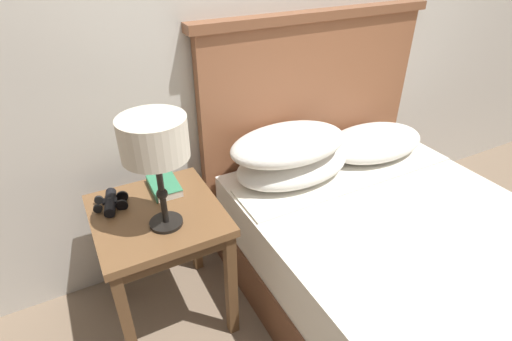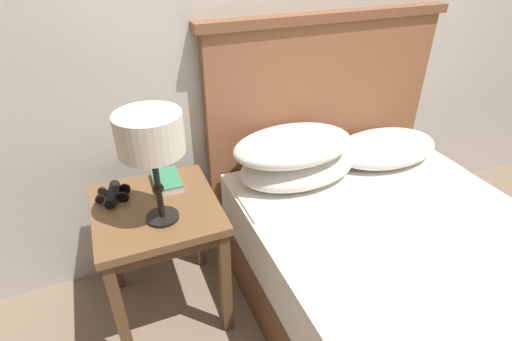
% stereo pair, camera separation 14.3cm
% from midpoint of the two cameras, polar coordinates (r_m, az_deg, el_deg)
% --- Properties ---
extents(wall_back, '(8.00, 0.06, 2.60)m').
position_cam_midpoint_polar(wall_back, '(1.92, -0.54, 22.09)').
color(wall_back, beige).
rests_on(wall_back, ground_plane).
extents(nightstand, '(0.51, 0.53, 0.62)m').
position_cam_midpoint_polar(nightstand, '(1.77, -11.60, -7.35)').
color(nightstand, brown).
rests_on(nightstand, ground_plane).
extents(bed, '(1.36, 2.02, 1.27)m').
position_cam_midpoint_polar(bed, '(1.92, 23.91, -14.66)').
color(bed, brown).
rests_on(bed, ground_plane).
extents(table_lamp, '(0.24, 0.24, 0.46)m').
position_cam_midpoint_polar(table_lamp, '(1.45, -12.16, 4.61)').
color(table_lamp, black).
rests_on(table_lamp, nightstand).
extents(book_on_nightstand, '(0.12, 0.19, 0.04)m').
position_cam_midpoint_polar(book_on_nightstand, '(1.83, -10.57, -1.55)').
color(book_on_nightstand, silver).
rests_on(book_on_nightstand, nightstand).
extents(binoculars_pair, '(0.15, 0.16, 0.05)m').
position_cam_midpoint_polar(binoculars_pair, '(1.79, -17.66, -3.29)').
color(binoculars_pair, black).
rests_on(binoculars_pair, nightstand).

